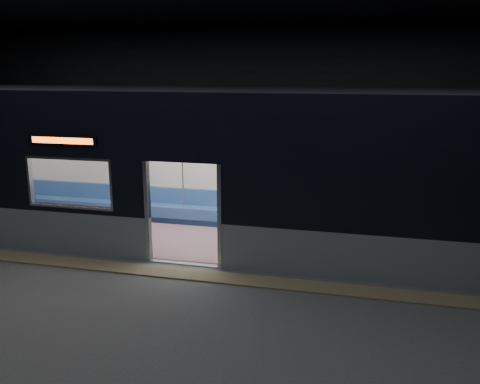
% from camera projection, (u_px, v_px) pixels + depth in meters
% --- Properties ---
extents(station_floor, '(24.00, 14.00, 0.01)m').
position_uv_depth(station_floor, '(164.00, 286.00, 9.05)').
color(station_floor, '#47494C').
rests_on(station_floor, ground).
extents(station_envelope, '(24.00, 14.00, 5.00)m').
position_uv_depth(station_envelope, '(156.00, 75.00, 8.18)').
color(station_envelope, black).
rests_on(station_envelope, station_floor).
extents(tactile_strip, '(22.80, 0.50, 0.03)m').
position_uv_depth(tactile_strip, '(175.00, 273.00, 9.56)').
color(tactile_strip, '#8C7F59').
rests_on(tactile_strip, station_floor).
extents(metro_car, '(18.00, 3.04, 3.35)m').
position_uv_depth(metro_car, '(206.00, 159.00, 11.01)').
color(metro_car, gray).
rests_on(metro_car, station_floor).
extents(passenger, '(0.46, 0.74, 1.41)m').
position_uv_depth(passenger, '(289.00, 199.00, 11.81)').
color(passenger, black).
rests_on(passenger, metro_car).
extents(handbag, '(0.33, 0.29, 0.15)m').
position_uv_depth(handbag, '(287.00, 207.00, 11.62)').
color(handbag, black).
rests_on(handbag, passenger).
extents(transit_map, '(1.08, 0.03, 0.70)m').
position_uv_depth(transit_map, '(275.00, 167.00, 12.03)').
color(transit_map, white).
rests_on(transit_map, metro_car).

